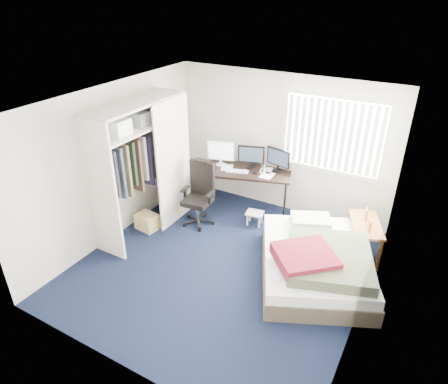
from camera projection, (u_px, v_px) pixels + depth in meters
ground at (223, 265)px, 6.05m from camera, size 4.20×4.20×0.00m
room_shell at (223, 176)px, 5.34m from camera, size 4.20×4.20×4.20m
window_assembly at (333, 135)px, 6.48m from camera, size 1.72×0.09×1.32m
closet at (140, 156)px, 6.34m from camera, size 0.64×1.84×2.22m
desk at (247, 168)px, 7.23m from camera, size 1.74×1.18×1.24m
office_chair at (199, 199)px, 6.97m from camera, size 0.58×0.58×1.14m
footstool at (255, 215)px, 6.99m from camera, size 0.33×0.28×0.24m
nightstand at (366, 227)px, 6.07m from camera, size 0.69×0.92×0.75m
bed at (316, 261)px, 5.70m from camera, size 2.15×2.39×0.65m
pine_box at (147, 222)px, 6.89m from camera, size 0.40×0.32×0.28m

